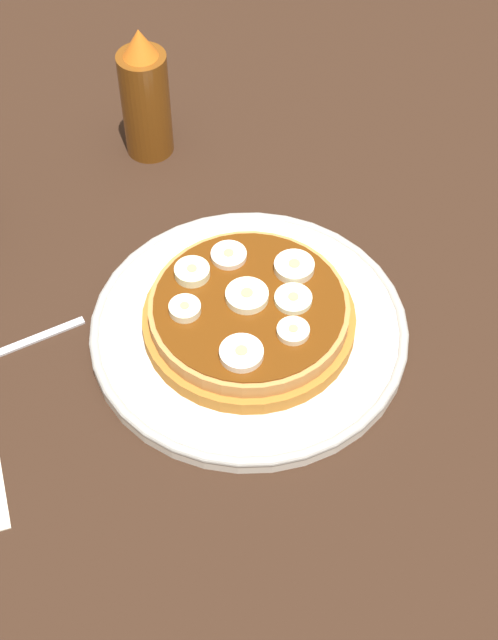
% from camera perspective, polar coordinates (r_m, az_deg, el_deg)
% --- Properties ---
extents(ground_plane, '(1.40, 1.40, 0.03)m').
position_cam_1_polar(ground_plane, '(0.81, 0.00, -1.56)').
color(ground_plane, black).
extents(plate, '(0.27, 0.27, 0.02)m').
position_cam_1_polar(plate, '(0.80, 0.00, -0.56)').
color(plate, silver).
rests_on(plate, ground_plane).
extents(pancake_stack, '(0.18, 0.18, 0.03)m').
position_cam_1_polar(pancake_stack, '(0.78, -0.20, 0.27)').
color(pancake_stack, '#A66624').
rests_on(pancake_stack, plate).
extents(banana_slice_0, '(0.04, 0.04, 0.01)m').
position_cam_1_polar(banana_slice_0, '(0.77, 0.15, 1.52)').
color(banana_slice_0, '#F6F2C3').
rests_on(banana_slice_0, pancake_stack).
extents(banana_slice_1, '(0.03, 0.03, 0.01)m').
position_cam_1_polar(banana_slice_1, '(0.75, 2.68, -0.70)').
color(banana_slice_1, beige).
rests_on(banana_slice_1, pancake_stack).
extents(banana_slice_2, '(0.03, 0.03, 0.01)m').
position_cam_1_polar(banana_slice_2, '(0.79, 2.74, 3.21)').
color(banana_slice_2, beige).
rests_on(banana_slice_2, pancake_stack).
extents(banana_slice_3, '(0.03, 0.03, 0.01)m').
position_cam_1_polar(banana_slice_3, '(0.76, -3.89, 0.66)').
color(banana_slice_3, '#F5EBBC').
rests_on(banana_slice_3, pancake_stack).
extents(banana_slice_4, '(0.03, 0.03, 0.01)m').
position_cam_1_polar(banana_slice_4, '(0.77, 2.69, 1.25)').
color(banana_slice_4, '#EBF3C6').
rests_on(banana_slice_4, pancake_stack).
extents(banana_slice_5, '(0.03, 0.03, 0.01)m').
position_cam_1_polar(banana_slice_5, '(0.79, -3.46, 2.89)').
color(banana_slice_5, '#F2F3BA').
rests_on(banana_slice_5, pancake_stack).
extents(banana_slice_6, '(0.03, 0.03, 0.01)m').
position_cam_1_polar(banana_slice_6, '(0.80, -1.43, 3.86)').
color(banana_slice_6, '#F5E0C1').
rests_on(banana_slice_6, pancake_stack).
extents(banana_slice_7, '(0.03, 0.03, 0.01)m').
position_cam_1_polar(banana_slice_7, '(0.73, -0.46, -2.05)').
color(banana_slice_7, '#FAE7C6').
rests_on(banana_slice_7, pancake_stack).
extents(fork, '(0.03, 0.13, 0.01)m').
position_cam_1_polar(fork, '(0.82, -14.73, -1.83)').
color(fork, silver).
rests_on(fork, ground_plane).
extents(syrup_bottle, '(0.05, 0.05, 0.14)m').
position_cam_1_polar(syrup_bottle, '(0.93, -6.29, 13.21)').
color(syrup_bottle, brown).
rests_on(syrup_bottle, ground_plane).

